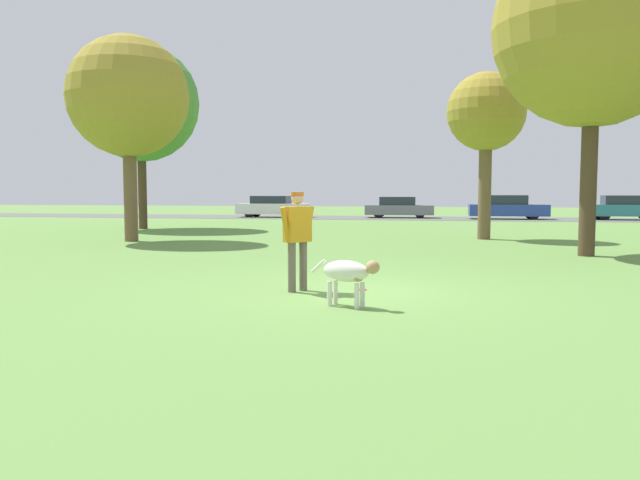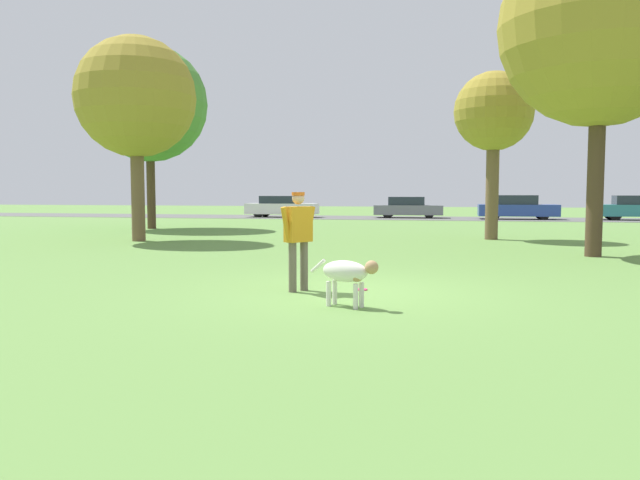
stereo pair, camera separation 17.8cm
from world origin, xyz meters
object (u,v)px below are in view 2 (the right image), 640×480
at_px(parked_car_grey, 408,208).
at_px(parked_car_white, 282,207).
at_px(tree_near_right, 601,27).
at_px(parked_car_blue, 517,208).
at_px(tree_far_left, 149,104).
at_px(person, 298,233).
at_px(dog, 348,273).
at_px(parked_car_teal, 636,208).
at_px(tree_mid_center, 494,114).
at_px(tree_near_left, 136,98).
at_px(frisbee, 361,289).

bearing_deg(parked_car_grey, parked_car_white, -176.35).
bearing_deg(tree_near_right, parked_car_blue, 90.00).
bearing_deg(tree_far_left, person, -55.12).
distance_m(dog, parked_car_blue, 30.70).
relative_size(parked_car_grey, parked_car_teal, 1.04).
height_order(parked_car_white, parked_car_grey, parked_car_white).
bearing_deg(dog, parked_car_grey, 113.61).
xyz_separation_m(person, parked_car_blue, (5.88, 29.11, -0.27)).
bearing_deg(parked_car_white, parked_car_teal, 1.81).
distance_m(tree_mid_center, parked_car_blue, 17.26).
distance_m(person, dog, 1.67).
bearing_deg(parked_car_grey, person, -90.45).
bearing_deg(tree_near_left, parked_car_white, 92.45).
xyz_separation_m(person, tree_mid_center, (3.62, 12.37, 3.32)).
relative_size(frisbee, parked_car_blue, 0.04).
bearing_deg(tree_near_right, parked_car_grey, 106.05).
bearing_deg(parked_car_white, tree_near_left, -86.94).
bearing_deg(tree_far_left, dog, -54.67).
bearing_deg(parked_car_blue, frisbee, -101.18).
distance_m(dog, frisbee, 1.64).
relative_size(tree_mid_center, parked_car_blue, 1.23).
distance_m(parked_car_white, parked_car_blue, 14.62).
relative_size(parked_car_white, parked_car_grey, 1.06).
relative_size(tree_far_left, tree_mid_center, 1.41).
bearing_deg(tree_mid_center, parked_car_blue, 82.33).
relative_size(tree_near_left, parked_car_blue, 1.45).
height_order(frisbee, tree_far_left, tree_far_left).
xyz_separation_m(frisbee, parked_car_teal, (11.48, 29.06, 0.70)).
height_order(tree_near_right, parked_car_grey, tree_near_right).
distance_m(tree_near_right, tree_far_left, 18.80).
relative_size(dog, parked_car_blue, 0.23).
height_order(frisbee, parked_car_white, parked_car_white).
bearing_deg(tree_far_left, parked_car_blue, 38.92).
relative_size(dog, parked_car_teal, 0.26).
xyz_separation_m(tree_far_left, parked_car_white, (2.12, 13.38, -4.81)).
relative_size(tree_near_right, tree_near_left, 1.22).
xyz_separation_m(tree_mid_center, parked_car_grey, (-4.28, 17.36, -3.64)).
relative_size(dog, parked_car_white, 0.23).
height_order(parked_car_grey, parked_car_blue, parked_car_blue).
bearing_deg(tree_near_left, parked_car_grey, 70.70).
bearing_deg(tree_near_right, tree_mid_center, 112.89).
bearing_deg(person, dog, -103.40).
xyz_separation_m(tree_near_left, parked_car_blue, (13.77, 20.05, -4.02)).
xyz_separation_m(person, parked_car_white, (-8.74, 28.97, -0.29)).
bearing_deg(frisbee, parked_car_teal, 68.45).
xyz_separation_m(tree_far_left, tree_near_left, (2.97, -6.53, -0.78)).
xyz_separation_m(tree_mid_center, parked_car_blue, (2.25, 16.74, -3.59)).
relative_size(tree_mid_center, tree_near_left, 0.85).
bearing_deg(tree_mid_center, tree_near_left, -163.95).
bearing_deg(frisbee, parked_car_white, 108.79).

